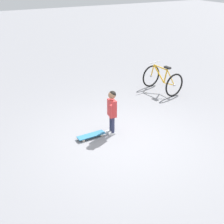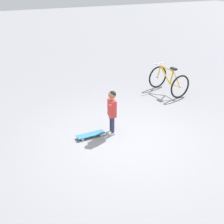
# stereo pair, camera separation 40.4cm
# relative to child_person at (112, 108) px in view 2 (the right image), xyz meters

# --- Properties ---
(ground_plane) EXTENTS (50.00, 50.00, 0.00)m
(ground_plane) POSITION_rel_child_person_xyz_m (-0.44, -0.11, -0.66)
(ground_plane) COLOR gray
(child_person) EXTENTS (0.36, 0.24, 1.06)m
(child_person) POSITION_rel_child_person_xyz_m (0.00, 0.00, 0.00)
(child_person) COLOR #2D3351
(child_person) RESTS_ON ground
(skateboard) EXTENTS (0.22, 0.66, 0.07)m
(skateboard) POSITION_rel_child_person_xyz_m (0.04, 0.51, -0.60)
(skateboard) COLOR teal
(skateboard) RESTS_ON ground
(bicycle_near) EXTENTS (1.15, 0.84, 0.85)m
(bicycle_near) POSITION_rel_child_person_xyz_m (1.62, -2.63, -0.28)
(bicycle_near) COLOR black
(bicycle_near) RESTS_ON ground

